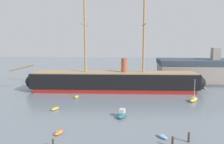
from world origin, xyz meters
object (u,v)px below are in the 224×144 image
Objects in this scene: tall_ship at (114,81)px; sailboat_alongside_stern at (194,99)px; dinghy_foreground_right at (162,136)px; dinghy_mid_left at (55,109)px; mooring_piling_nearest at (189,137)px; sailboat_distant_centre at (124,81)px; dinghy_far_right at (204,88)px; dinghy_alongside_bow at (77,97)px; mooring_piling_left_pair at (173,142)px; dinghy_foreground_left at (59,132)px; motorboat_near_centre at (122,114)px; motorboat_far_left at (62,84)px; mooring_piling_midwater at (53,143)px; dockside_warehouse_right at (206,71)px.

tall_ship reaches higher than sailboat_alongside_stern.
dinghy_mid_left is at bearing 149.79° from dinghy_foreground_right.
dinghy_foreground_right is 4.82m from mooring_piling_nearest.
dinghy_far_right is at bearing -20.36° from sailboat_distant_centre.
dinghy_alongside_bow is 39.77m from mooring_piling_left_pair.
dinghy_foreground_left is 0.57× the size of motorboat_near_centre.
dinghy_foreground_left is 56.38m from sailboat_distant_centre.
sailboat_alongside_stern is 3.21× the size of dinghy_far_right.
dinghy_foreground_left is at bearing -73.76° from motorboat_far_left.
mooring_piling_midwater reaches higher than motorboat_far_left.
mooring_piling_midwater is (-10.83, -60.58, 0.16)m from sailboat_distant_centre.
dinghy_mid_left is 43.81m from sailboat_distant_centre.
mooring_piling_left_pair reaches higher than dinghy_mid_left.
motorboat_far_left reaches higher than dinghy_alongside_bow.
dinghy_foreground_left is at bearing -141.95° from sailboat_alongside_stern.
dinghy_far_right is at bearing -109.43° from dockside_warehouse_right.
motorboat_near_centre is at bearing -89.16° from sailboat_distant_centre.
motorboat_near_centre is at bearing -54.74° from motorboat_far_left.
dinghy_foreground_left is 1.54× the size of mooring_piling_nearest.
motorboat_near_centre is 17.71m from mooring_piling_nearest.
motorboat_far_left is 62.26m from mooring_piling_left_pair.
mooring_piling_midwater reaches higher than dinghy_mid_left.
mooring_piling_midwater is at bearing -136.05° from sailboat_alongside_stern.
sailboat_alongside_stern is at bearing 38.05° from dinghy_foreground_left.
dinghy_alongside_bow is at bearing -160.44° from dinghy_far_right.
dinghy_foreground_right is 0.74× the size of motorboat_far_left.
dinghy_far_right is (48.10, 28.82, -0.08)m from dinghy_mid_left.
sailboat_alongside_stern is (39.28, 11.32, 0.25)m from dinghy_mid_left.
mooring_piling_left_pair is at bearing 4.72° from mooring_piling_midwater.
dockside_warehouse_right is (25.59, 60.94, 4.07)m from mooring_piling_left_pair.
sailboat_alongside_stern is 3.71× the size of mooring_piling_nearest.
mooring_piling_midwater is (6.45, -20.32, 0.40)m from dinghy_mid_left.
dinghy_foreground_left is 0.82× the size of motorboat_far_left.
dinghy_mid_left is 34.80m from mooring_piling_nearest.
motorboat_near_centre is at bearing 54.54° from mooring_piling_midwater.
dinghy_foreground_left is 5.46m from mooring_piling_midwater.
dinghy_mid_left is (-26.03, 15.16, 0.04)m from dinghy_foreground_right.
motorboat_near_centre reaches higher than mooring_piling_midwater.
dinghy_far_right is (22.07, 43.98, -0.03)m from dinghy_foreground_right.
dinghy_far_right is (33.79, 6.08, -3.40)m from tall_ship.
mooring_piling_nearest is at bearing -67.52° from tall_ship.
dinghy_mid_left is 1.64× the size of mooring_piling_left_pair.
sailboat_alongside_stern is (36.50, -1.40, 0.24)m from dinghy_alongside_bow.
sailboat_alongside_stern reaches higher than dinghy_alongside_bow.
sailboat_distant_centre is at bearing 159.64° from dinghy_far_right.
mooring_piling_left_pair is (21.54, -3.68, 0.61)m from dinghy_foreground_left.
dinghy_foreground_left is at bearing -129.45° from dockside_warehouse_right.
dinghy_alongside_bow is (-11.53, -10.02, -3.32)m from tall_ship.
motorboat_far_left is at bearing 125.26° from motorboat_near_centre.
motorboat_near_centre reaches higher than dinghy_foreground_right.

